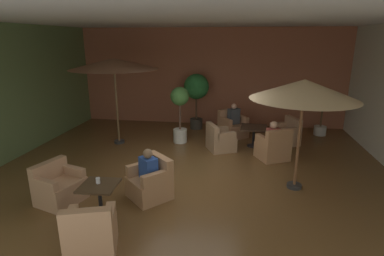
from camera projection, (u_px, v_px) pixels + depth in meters
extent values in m
cube|color=brown|center=(189.00, 176.00, 7.32)|extent=(9.93, 9.65, 0.02)
cube|color=#A05B40|center=(210.00, 77.00, 11.36)|extent=(9.93, 0.08, 3.56)
cube|color=silver|center=(188.00, 17.00, 6.31)|extent=(9.93, 9.65, 0.06)
cylinder|color=black|center=(102.00, 214.00, 5.72)|extent=(0.35, 0.35, 0.02)
cylinder|color=black|center=(100.00, 201.00, 5.64)|extent=(0.07, 0.07, 0.58)
cube|color=#44311E|center=(99.00, 186.00, 5.56)|extent=(0.68, 0.68, 0.03)
cube|color=tan|center=(149.00, 188.00, 6.27)|extent=(1.05, 1.05, 0.43)
cube|color=tan|center=(160.00, 165.00, 6.32)|extent=(0.66, 0.64, 0.42)
cube|color=tan|center=(155.00, 179.00, 5.91)|extent=(0.49, 0.51, 0.24)
cube|color=tan|center=(139.00, 168.00, 6.39)|extent=(0.49, 0.51, 0.24)
cube|color=tan|center=(61.00, 192.00, 6.10)|extent=(0.92, 0.98, 0.45)
cube|color=tan|center=(49.00, 170.00, 6.10)|extent=(0.39, 0.81, 0.36)
cube|color=tan|center=(74.00, 171.00, 6.28)|extent=(0.57, 0.28, 0.18)
cube|color=tan|center=(46.00, 184.00, 5.70)|extent=(0.57, 0.28, 0.18)
cube|color=tan|center=(92.00, 238.00, 4.68)|extent=(0.90, 0.89, 0.45)
cube|color=tan|center=(86.00, 224.00, 4.30)|extent=(0.73, 0.37, 0.42)
cube|color=tan|center=(71.00, 220.00, 4.58)|extent=(0.30, 0.57, 0.21)
cube|color=tan|center=(110.00, 216.00, 4.67)|extent=(0.30, 0.57, 0.21)
cylinder|color=black|center=(253.00, 146.00, 9.34)|extent=(0.35, 0.35, 0.02)
cylinder|color=black|center=(253.00, 137.00, 9.26)|extent=(0.07, 0.07, 0.58)
cube|color=#3B281B|center=(254.00, 128.00, 9.18)|extent=(0.81, 0.81, 0.03)
cube|color=#B47C56|center=(233.00, 130.00, 10.17)|extent=(1.07, 1.06, 0.45)
cube|color=#B47C56|center=(229.00, 115.00, 10.29)|extent=(0.73, 0.60, 0.45)
cube|color=#B47C56|center=(242.00, 119.00, 10.19)|extent=(0.44, 0.53, 0.24)
cube|color=#B47C56|center=(226.00, 122.00, 9.89)|extent=(0.44, 0.53, 0.24)
cube|color=tan|center=(221.00, 143.00, 9.00)|extent=(0.96, 0.97, 0.41)
cube|color=tan|center=(212.00, 131.00, 8.81)|extent=(0.46, 0.73, 0.38)
cube|color=tan|center=(219.00, 130.00, 9.19)|extent=(0.57, 0.38, 0.21)
cube|color=tan|center=(226.00, 136.00, 8.66)|extent=(0.57, 0.38, 0.21)
cube|color=tan|center=(272.00, 151.00, 8.32)|extent=(0.98, 0.97, 0.42)
cube|color=tan|center=(279.00, 139.00, 7.95)|extent=(0.73, 0.47, 0.47)
cube|color=tan|center=(262.00, 140.00, 8.18)|extent=(0.37, 0.56, 0.24)
cube|color=tan|center=(282.00, 138.00, 8.36)|extent=(0.37, 0.56, 0.24)
cube|color=tan|center=(284.00, 137.00, 9.54)|extent=(0.96, 0.99, 0.41)
cube|color=tan|center=(293.00, 124.00, 9.49)|extent=(0.45, 0.77, 0.41)
cube|color=tan|center=(289.00, 131.00, 9.15)|extent=(0.56, 0.34, 0.18)
cube|color=tan|center=(279.00, 125.00, 9.74)|extent=(0.56, 0.34, 0.18)
cylinder|color=#2D2D2D|center=(119.00, 142.00, 9.64)|extent=(0.32, 0.32, 0.08)
cylinder|color=brown|center=(117.00, 103.00, 9.29)|extent=(0.06, 0.06, 2.57)
cone|color=#9F6B4E|center=(114.00, 64.00, 8.96)|extent=(2.62, 2.62, 0.32)
cylinder|color=#2D2D2D|center=(294.00, 186.00, 6.74)|extent=(0.32, 0.32, 0.08)
cylinder|color=brown|center=(299.00, 137.00, 6.43)|extent=(0.06, 0.06, 2.34)
cone|color=#DFBC87|center=(304.00, 89.00, 6.14)|extent=(2.18, 2.18, 0.40)
cylinder|color=silver|center=(180.00, 136.00, 9.66)|extent=(0.43, 0.43, 0.43)
cylinder|color=brown|center=(180.00, 117.00, 9.49)|extent=(0.06, 0.06, 0.80)
sphere|color=#3D6F31|center=(180.00, 96.00, 9.30)|extent=(0.57, 0.57, 0.57)
cylinder|color=#3B372F|center=(196.00, 123.00, 11.16)|extent=(0.45, 0.45, 0.36)
cylinder|color=brown|center=(196.00, 108.00, 11.00)|extent=(0.06, 0.06, 0.79)
sphere|color=#297435|center=(196.00, 87.00, 10.78)|extent=(0.89, 0.89, 0.89)
cylinder|color=silver|center=(320.00, 131.00, 10.41)|extent=(0.40, 0.40, 0.30)
cylinder|color=brown|center=(321.00, 118.00, 10.28)|extent=(0.06, 0.06, 0.60)
sphere|color=#447D47|center=(323.00, 102.00, 10.13)|extent=(0.58, 0.58, 0.58)
cube|color=#3B4046|center=(234.00, 116.00, 10.04)|extent=(0.43, 0.39, 0.51)
sphere|color=tan|center=(234.00, 106.00, 9.94)|extent=(0.18, 0.18, 0.18)
cube|color=#274794|center=(148.00, 168.00, 6.14)|extent=(0.43, 0.43, 0.45)
sphere|color=brown|center=(148.00, 154.00, 6.06)|extent=(0.20, 0.20, 0.20)
cube|color=#B55145|center=(273.00, 136.00, 8.20)|extent=(0.39, 0.34, 0.44)
sphere|color=tan|center=(274.00, 125.00, 8.11)|extent=(0.21, 0.21, 0.21)
cylinder|color=white|center=(98.00, 181.00, 5.59)|extent=(0.08, 0.08, 0.11)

